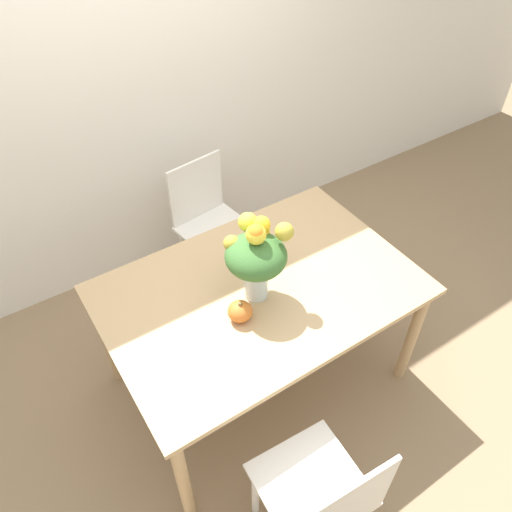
% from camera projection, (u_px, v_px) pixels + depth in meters
% --- Properties ---
extents(ground_plane, '(12.00, 12.00, 0.00)m').
position_uv_depth(ground_plane, '(259.00, 375.00, 3.00)').
color(ground_plane, '#8E7556').
extents(wall_back, '(8.00, 0.06, 2.70)m').
position_uv_depth(wall_back, '(132.00, 77.00, 2.87)').
color(wall_back, white).
rests_on(wall_back, ground_plane).
extents(dining_table, '(1.54, 1.03, 0.77)m').
position_uv_depth(dining_table, '(260.00, 299.00, 2.53)').
color(dining_table, tan).
rests_on(dining_table, ground_plane).
extents(flower_vase, '(0.31, 0.34, 0.44)m').
position_uv_depth(flower_vase, '(256.00, 255.00, 2.27)').
color(flower_vase, silver).
rests_on(flower_vase, dining_table).
extents(pumpkin, '(0.12, 0.12, 0.11)m').
position_uv_depth(pumpkin, '(240.00, 311.00, 2.30)').
color(pumpkin, orange).
rests_on(pumpkin, dining_table).
extents(dining_chair_near_window, '(0.47, 0.47, 0.90)m').
position_uv_depth(dining_chair_near_window, '(211.00, 224.00, 3.28)').
color(dining_chair_near_window, white).
rests_on(dining_chair_near_window, ground_plane).
extents(dining_chair_far_side, '(0.45, 0.45, 0.90)m').
position_uv_depth(dining_chair_far_side, '(321.00, 498.00, 2.03)').
color(dining_chair_far_side, white).
rests_on(dining_chair_far_side, ground_plane).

